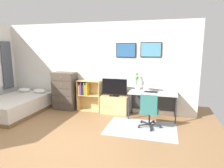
% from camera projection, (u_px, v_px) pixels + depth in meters
% --- Properties ---
extents(ground_plane, '(7.20, 7.20, 0.00)m').
position_uv_depth(ground_plane, '(54.00, 143.00, 4.02)').
color(ground_plane, '#936B44').
extents(wall_back_with_posters, '(6.12, 0.09, 2.70)m').
position_uv_depth(wall_back_with_posters, '(95.00, 67.00, 6.06)').
color(wall_back_with_posters, silver).
rests_on(wall_back_with_posters, ground_plane).
extents(area_rug, '(1.70, 1.20, 0.01)m').
position_uv_depth(area_rug, '(141.00, 128.00, 4.77)').
color(area_rug, '#B2B7BC').
rests_on(area_rug, ground_plane).
extents(bed, '(1.37, 2.05, 0.62)m').
position_uv_depth(bed, '(16.00, 105.00, 5.82)').
color(bed, brown).
rests_on(bed, ground_plane).
extents(dresser, '(0.72, 0.46, 1.19)m').
position_uv_depth(dresser, '(65.00, 91.00, 6.19)').
color(dresser, '#4C4238').
rests_on(dresser, ground_plane).
extents(bookshelf, '(0.73, 0.30, 0.95)m').
position_uv_depth(bookshelf, '(87.00, 93.00, 6.07)').
color(bookshelf, tan).
rests_on(bookshelf, ground_plane).
extents(tv_stand, '(0.80, 0.41, 0.54)m').
position_uv_depth(tv_stand, '(115.00, 105.00, 5.83)').
color(tv_stand, tan).
rests_on(tv_stand, ground_plane).
extents(television, '(0.75, 0.16, 0.52)m').
position_uv_depth(television, '(114.00, 88.00, 5.71)').
color(television, black).
rests_on(television, tv_stand).
extents(desk, '(1.30, 0.61, 0.74)m').
position_uv_depth(desk, '(153.00, 96.00, 5.45)').
color(desk, silver).
rests_on(desk, ground_plane).
extents(office_chair, '(0.56, 0.58, 0.86)m').
position_uv_depth(office_chair, '(149.00, 110.00, 4.71)').
color(office_chair, '#232326').
rests_on(office_chair, ground_plane).
extents(laptop, '(0.42, 0.45, 0.17)m').
position_uv_depth(laptop, '(151.00, 89.00, 5.40)').
color(laptop, '#B7B7BC').
rests_on(laptop, desk).
extents(computer_mouse, '(0.06, 0.10, 0.03)m').
position_uv_depth(computer_mouse, '(160.00, 93.00, 5.24)').
color(computer_mouse, silver).
rests_on(computer_mouse, desk).
extents(bamboo_vase, '(0.10, 0.10, 0.49)m').
position_uv_depth(bamboo_vase, '(137.00, 82.00, 5.62)').
color(bamboo_vase, silver).
rests_on(bamboo_vase, desk).
extents(wine_glass, '(0.07, 0.07, 0.18)m').
position_uv_depth(wine_glass, '(137.00, 87.00, 5.34)').
color(wine_glass, silver).
rests_on(wine_glass, desk).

